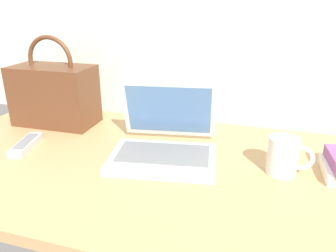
{
  "coord_description": "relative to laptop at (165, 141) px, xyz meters",
  "views": [
    {
      "loc": [
        0.23,
        -0.8,
        0.48
      ],
      "look_at": [
        -0.02,
        0.0,
        0.15
      ],
      "focal_mm": 34.9,
      "sensor_mm": 36.0,
      "label": 1
    }
  ],
  "objects": [
    {
      "name": "handbag",
      "position": [
        -0.48,
        0.14,
        0.07
      ],
      "size": [
        0.3,
        0.17,
        0.33
      ],
      "color": "#59331E",
      "rests_on": "desk"
    },
    {
      "name": "remote_control_near",
      "position": [
        -0.44,
        -0.09,
        -0.03
      ],
      "size": [
        0.08,
        0.17,
        0.02
      ],
      "color": "#B7B7B7",
      "rests_on": "desk"
    },
    {
      "name": "coffee_mug",
      "position": [
        0.34,
        -0.02,
        0.01
      ],
      "size": [
        0.12,
        0.08,
        0.1
      ],
      "color": "white",
      "rests_on": "desk"
    },
    {
      "name": "laptop",
      "position": [
        0.0,
        0.0,
        0.0
      ],
      "size": [
        0.35,
        0.33,
        0.21
      ],
      "color": "silver",
      "rests_on": "desk"
    },
    {
      "name": "desk",
      "position": [
        0.05,
        -0.06,
        -0.06
      ],
      "size": [
        1.6,
        0.76,
        0.03
      ],
      "color": "tan",
      "rests_on": "ground"
    }
  ]
}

